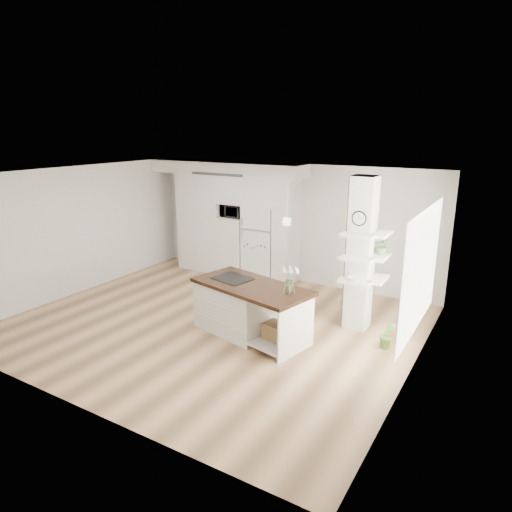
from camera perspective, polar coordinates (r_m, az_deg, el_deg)
The scene contains 14 objects.
floor at distance 8.50m, azimuth -5.33°, elevation -8.36°, with size 7.00×6.00×0.01m, color tan.
room at distance 7.92m, azimuth -5.67°, elevation 3.98°, with size 7.04×6.04×2.72m.
cabinet_wall at distance 10.95m, azimuth -3.46°, elevation 5.44°, with size 4.00×0.71×2.70m.
refrigerator at distance 10.61m, azimuth 0.77°, elevation 1.65°, with size 0.78×0.69×1.75m.
column at distance 7.98m, azimuth 13.34°, elevation -0.01°, with size 0.69×0.90×2.70m.
window at distance 6.91m, azimuth 19.99°, elevation -1.71°, with size 2.40×2.40×0.00m, color white.
pendant_light at distance 7.15m, azimuth 6.10°, elevation 4.84°, with size 0.12×0.12×0.10m, color white.
kitchen_island at distance 7.95m, azimuth -1.75°, elevation -6.24°, with size 2.23×1.41×1.50m.
bookshelf at distance 11.44m, azimuth -6.30°, elevation -0.49°, with size 0.55×0.33×0.64m.
floor_plant_a at distance 7.78m, azimuth 16.13°, elevation -9.44°, with size 0.26×0.21×0.47m, color #4B8234.
floor_plant_b at distance 9.13m, azimuth 11.14°, elevation -5.37°, with size 0.24×0.24×0.43m, color #4B8234.
microwave at distance 10.81m, azimuth -2.84°, elevation 5.66°, with size 0.54×0.37×0.30m, color #2D2D2D.
shelf_plant at distance 8.03m, azimuth 15.50°, elevation 1.21°, with size 0.27×0.23×0.30m, color #4B8234.
decor_bowl at distance 7.89m, azimuth 12.13°, elevation -2.77°, with size 0.22×0.22×0.05m, color white.
Camera 1 is at (4.62, -6.23, 3.46)m, focal length 32.00 mm.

